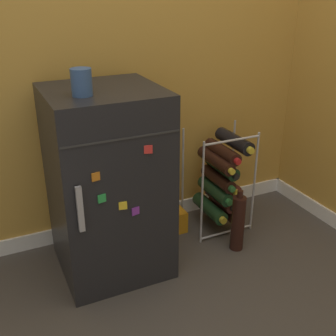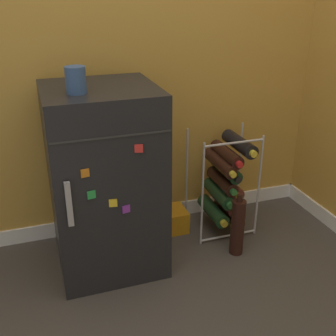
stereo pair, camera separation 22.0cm
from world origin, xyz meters
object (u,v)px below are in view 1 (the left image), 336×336
wine_rack (221,179)px  mini_fridge (108,184)px  loose_bottle_floor (238,223)px  soda_box (165,220)px  fridge_top_cup (82,82)px

wine_rack → mini_fridge: bearing=-173.1°
wine_rack → loose_bottle_floor: wine_rack is taller
soda_box → loose_bottle_floor: loose_bottle_floor is taller
mini_fridge → fridge_top_cup: size_ratio=8.28×
mini_fridge → loose_bottle_floor: mini_fridge is taller
mini_fridge → loose_bottle_floor: size_ratio=2.60×
mini_fridge → soda_box: 0.58m
fridge_top_cup → loose_bottle_floor: size_ratio=0.31×
wine_rack → loose_bottle_floor: 0.29m
fridge_top_cup → loose_bottle_floor: 1.13m
wine_rack → soda_box: wine_rack is taller
wine_rack → fridge_top_cup: 1.07m
mini_fridge → fridge_top_cup: (-0.11, -0.09, 0.52)m
mini_fridge → soda_box: bearing=24.5°
mini_fridge → loose_bottle_floor: 0.75m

